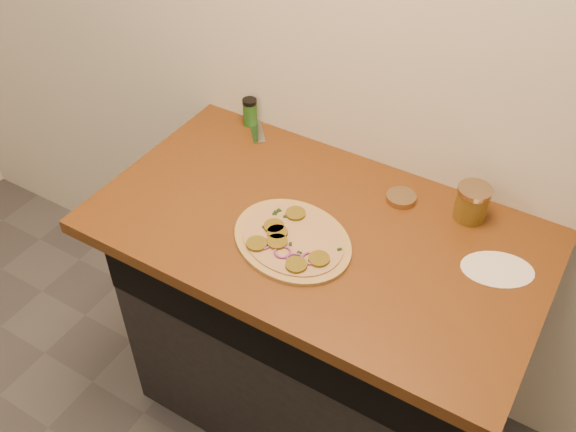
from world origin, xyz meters
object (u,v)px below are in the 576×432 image
Objects in this scene: pizza at (291,240)px; spice_shaker at (250,112)px; salsa_jar at (472,203)px; chefs_knife at (253,113)px.

spice_shaker is at bearing 134.56° from pizza.
salsa_jar is 0.75m from spice_shaker.
salsa_jar is at bearing 42.77° from pizza.
chefs_knife is at bearing 132.87° from pizza.
spice_shaker is at bearing -63.15° from chefs_knife.
pizza is at bearing -45.44° from spice_shaker.
chefs_knife is 2.38× the size of salsa_jar.
spice_shaker reaches higher than chefs_knife.
pizza is 4.33× the size of salsa_jar.
salsa_jar is (0.36, 0.33, 0.04)m from pizza.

